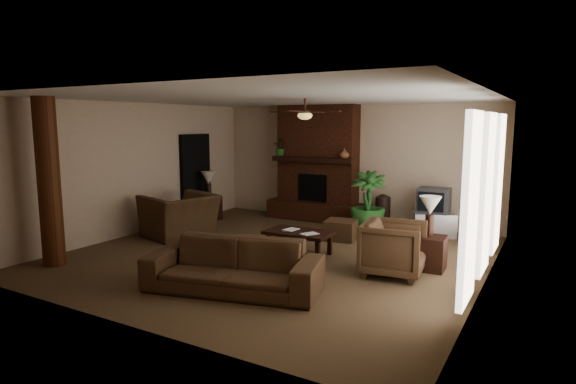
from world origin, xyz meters
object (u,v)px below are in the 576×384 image
Objects in this scene: side_table_left at (208,209)px; lamp_left at (208,180)px; ottoman at (341,230)px; armchair_left at (180,209)px; floor_vase at (383,209)px; lamp_right at (430,208)px; sofa at (233,257)px; log_column at (49,182)px; floor_plant at (367,216)px; armchair_right at (394,246)px; coffee_table at (299,234)px; tv_stand at (434,224)px; side_table_right at (429,253)px.

lamp_left reaches higher than side_table_left.
ottoman is 3.70m from lamp_left.
armchair_left is 1.77× the size of floor_vase.
ottoman is 2.43m from lamp_right.
sofa is 4.14× the size of ottoman.
lamp_right is (5.64, -1.28, 0.00)m from lamp_left.
log_column reaches higher than floor_plant.
ottoman is at bearing 152.14° from lamp_right.
lamp_left is at bearing 62.79° from armchair_right.
coffee_table is at bearing -25.24° from lamp_left.
tv_stand is (1.72, 4.77, -0.24)m from sofa.
floor_plant is at bearing 70.57° from sofa.
armchair_right is 1.72× the size of side_table_right.
floor_vase reaches higher than side_table_left.
lamp_right is (0.44, -2.32, 0.75)m from tv_stand.
lamp_left reaches higher than armchair_left.
armchair_right is at bearing -20.12° from lamp_left.
ottoman is at bearing 48.94° from log_column.
armchair_left reaches higher than side_table_left.
sofa is 3.30m from lamp_right.
floor_plant reaches higher than ottoman.
side_table_left is 0.85× the size of lamp_right.
side_table_left is (-5.23, -1.04, 0.03)m from tv_stand.
coffee_table is 3.80m from lamp_left.
lamp_right reaches higher than sofa.
ottoman is at bearing -3.30° from lamp_left.
armchair_right is 1.45× the size of lamp_left.
side_table_left is at bearing -161.66° from floor_vase.
sofa is 5.08m from floor_vase.
sofa is 2.07× the size of coffee_table.
tv_stand is at bearing 55.95° from sofa.
lamp_left reaches higher than tv_stand.
floor_vase reaches higher than coffee_table.
ottoman is (3.50, 4.02, -1.20)m from log_column.
ottoman is 1.59m from floor_vase.
sofa is 3.59m from armchair_left.
floor_plant is at bearing 133.09° from lamp_right.
lamp_right is (1.76, -1.88, 0.62)m from floor_plant.
log_column reaches higher than lamp_left.
sofa is at bearing 8.34° from log_column.
floor_plant is at bearing 52.05° from log_column.
ottoman is (0.13, 3.52, -0.29)m from sofa.
log_column is 4.31× the size of lamp_right.
armchair_left reaches higher than sofa.
ottoman is (3.05, 1.43, -0.39)m from armchair_left.
sofa reaches higher than ottoman.
log_column is 6.37m from side_table_right.
log_column is 1.13× the size of sofa.
log_column is at bearing -156.14° from tv_stand.
lamp_right is at bearing -46.91° from floor_plant.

